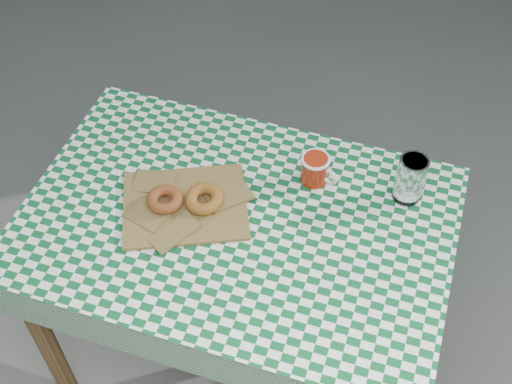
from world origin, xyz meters
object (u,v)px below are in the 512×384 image
at_px(coffee_mug, 315,169).
at_px(drinking_glass, 410,179).
at_px(table, 239,294).
at_px(paper_bag, 185,205).

height_order(coffee_mug, drinking_glass, drinking_glass).
distance_m(table, paper_bag, 0.42).
xyz_separation_m(table, paper_bag, (-0.15, 0.00, 0.39)).
bearing_deg(paper_bag, drinking_glass, 20.38).
bearing_deg(table, drinking_glass, 28.41).
bearing_deg(coffee_mug, paper_bag, -127.28).
height_order(table, paper_bag, paper_bag).
bearing_deg(coffee_mug, drinking_glass, 23.36).
bearing_deg(paper_bag, coffee_mug, 32.41).
xyz_separation_m(coffee_mug, drinking_glass, (0.26, 0.01, 0.03)).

